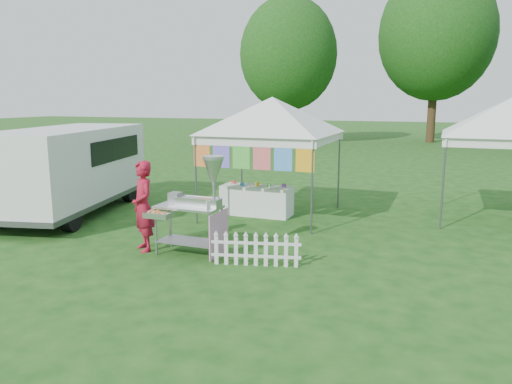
% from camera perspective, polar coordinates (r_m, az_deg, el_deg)
% --- Properties ---
extents(ground, '(120.00, 120.00, 0.00)m').
position_cam_1_polar(ground, '(9.74, -5.03, -7.07)').
color(ground, '#174614').
rests_on(ground, ground).
extents(canopy_main, '(4.24, 4.24, 3.45)m').
position_cam_1_polar(canopy_main, '(12.52, 1.87, 10.76)').
color(canopy_main, '#59595E').
rests_on(canopy_main, ground).
extents(tree_left, '(6.40, 6.40, 9.53)m').
position_cam_1_polar(tree_left, '(34.00, 3.73, 15.46)').
color(tree_left, '#362813').
rests_on(tree_left, ground).
extents(tree_mid, '(7.60, 7.60, 11.52)m').
position_cam_1_polar(tree_mid, '(36.59, 19.95, 16.57)').
color(tree_mid, '#362813').
rests_on(tree_mid, ground).
extents(donut_cart, '(1.39, 0.93, 1.92)m').
position_cam_1_polar(donut_cart, '(9.40, -6.70, -0.64)').
color(donut_cart, gray).
rests_on(donut_cart, ground).
extents(vendor, '(0.77, 0.74, 1.78)m').
position_cam_1_polar(vendor, '(9.98, -12.78, -1.59)').
color(vendor, maroon).
rests_on(vendor, ground).
extents(cargo_van, '(3.24, 5.65, 2.21)m').
position_cam_1_polar(cargo_van, '(13.87, -20.39, 2.65)').
color(cargo_van, silver).
rests_on(cargo_van, ground).
extents(picket_fence, '(1.58, 0.42, 0.56)m').
position_cam_1_polar(picket_fence, '(8.96, -0.02, -6.69)').
color(picket_fence, silver).
rests_on(picket_fence, ground).
extents(display_table, '(1.80, 0.70, 0.76)m').
position_cam_1_polar(display_table, '(12.84, 0.07, -0.96)').
color(display_table, white).
rests_on(display_table, ground).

